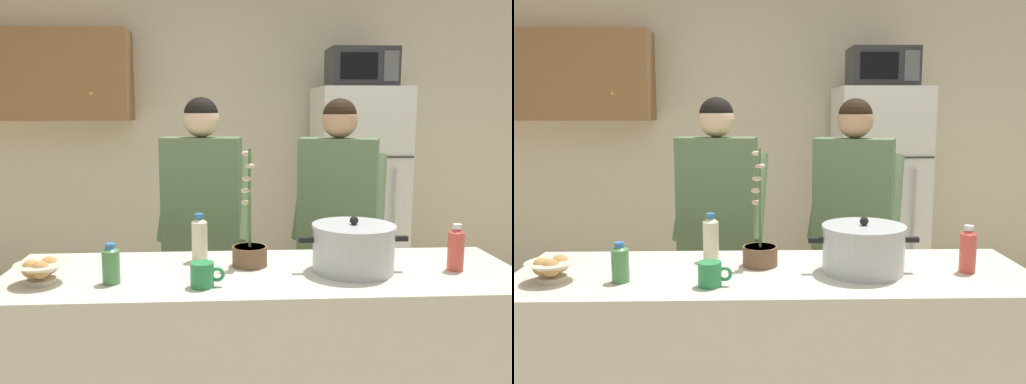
% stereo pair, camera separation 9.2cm
% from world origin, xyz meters
% --- Properties ---
extents(back_wall_unit, '(6.00, 0.48, 2.60)m').
position_xyz_m(back_wall_unit, '(-0.24, 2.27, 1.38)').
color(back_wall_unit, beige).
rests_on(back_wall_unit, ground).
extents(kitchen_island, '(2.13, 0.68, 0.92)m').
position_xyz_m(kitchen_island, '(0.00, 0.00, 0.46)').
color(kitchen_island, silver).
rests_on(kitchen_island, ground).
extents(refrigerator, '(0.64, 0.68, 1.75)m').
position_xyz_m(refrigerator, '(0.85, 1.85, 0.87)').
color(refrigerator, white).
rests_on(refrigerator, ground).
extents(microwave, '(0.48, 0.37, 0.28)m').
position_xyz_m(microwave, '(0.85, 1.83, 1.89)').
color(microwave, '#2D2D30').
rests_on(microwave, refrigerator).
extents(person_near_pot, '(0.54, 0.46, 1.65)m').
position_xyz_m(person_near_pot, '(-0.28, 0.76, 1.03)').
color(person_near_pot, black).
rests_on(person_near_pot, ground).
extents(person_by_sink, '(0.59, 0.53, 1.65)m').
position_xyz_m(person_by_sink, '(0.46, 0.73, 1.03)').
color(person_by_sink, black).
rests_on(person_by_sink, ground).
extents(cooking_pot, '(0.46, 0.35, 0.23)m').
position_xyz_m(cooking_pot, '(0.37, -0.01, 1.02)').
color(cooking_pot, silver).
rests_on(cooking_pot, kitchen_island).
extents(coffee_mug, '(0.13, 0.09, 0.10)m').
position_xyz_m(coffee_mug, '(-0.25, -0.18, 0.97)').
color(coffee_mug, '#2D8C4C').
rests_on(coffee_mug, kitchen_island).
extents(bread_bowl, '(0.20, 0.20, 0.10)m').
position_xyz_m(bread_bowl, '(-0.87, -0.11, 0.97)').
color(bread_bowl, beige).
rests_on(bread_bowl, kitchen_island).
extents(bottle_near_edge, '(0.07, 0.07, 0.20)m').
position_xyz_m(bottle_near_edge, '(0.80, -0.03, 1.02)').
color(bottle_near_edge, '#D84C3F').
rests_on(bottle_near_edge, kitchen_island).
extents(bottle_mid_counter, '(0.07, 0.07, 0.16)m').
position_xyz_m(bottle_mid_counter, '(-0.60, -0.12, 1.00)').
color(bottle_mid_counter, '#4C8C4C').
rests_on(bottle_mid_counter, kitchen_island).
extents(bottle_far_corner, '(0.07, 0.07, 0.21)m').
position_xyz_m(bottle_far_corner, '(-0.27, 0.18, 1.02)').
color(bottle_far_corner, beige).
rests_on(bottle_far_corner, kitchen_island).
extents(potted_orchid, '(0.15, 0.15, 0.50)m').
position_xyz_m(potted_orchid, '(-0.06, 0.09, 0.99)').
color(potted_orchid, brown).
rests_on(potted_orchid, kitchen_island).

